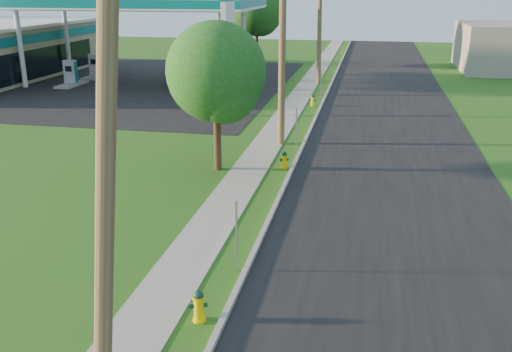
{
  "coord_description": "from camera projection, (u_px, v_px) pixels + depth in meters",
  "views": [
    {
      "loc": [
        3.42,
        -8.98,
        7.26
      ],
      "look_at": [
        0.0,
        8.0,
        1.4
      ],
      "focal_mm": 40.0,
      "sensor_mm": 36.0,
      "label": 1
    }
  ],
  "objects": [
    {
      "name": "sign_post_mid",
      "position": [
        296.0,
        129.0,
        25.79
      ],
      "size": [
        0.05,
        0.04,
        2.0
      ],
      "primitive_type": "cube",
      "color": "gray",
      "rests_on": "ground"
    },
    {
      "name": "tree_verge",
      "position": [
        218.0,
        76.0,
        22.17
      ],
      "size": [
        3.94,
        3.94,
        5.97
      ],
      "color": "#322212",
      "rests_on": "ground"
    },
    {
      "name": "utility_pole_mid",
      "position": [
        282.0,
        38.0,
        25.61
      ],
      "size": [
        1.4,
        0.32,
        9.8
      ],
      "color": "brown",
      "rests_on": "ground"
    },
    {
      "name": "hydrant_far",
      "position": [
        313.0,
        100.0,
        35.44
      ],
      "size": [
        0.39,
        0.34,
        0.74
      ],
      "color": "yellow",
      "rests_on": "ground"
    },
    {
      "name": "sign_post_far",
      "position": [
        321.0,
        85.0,
        37.12
      ],
      "size": [
        0.05,
        0.04,
        2.0
      ],
      "primitive_type": "cube",
      "color": "gray",
      "rests_on": "ground"
    },
    {
      "name": "utility_pole_near",
      "position": [
        106.0,
        148.0,
        8.95
      ],
      "size": [
        1.4,
        0.32,
        9.48
      ],
      "color": "brown",
      "rests_on": "ground"
    },
    {
      "name": "utility_pole_far",
      "position": [
        320.0,
        18.0,
        42.37
      ],
      "size": [
        1.4,
        0.32,
        9.5
      ],
      "color": "brown",
      "rests_on": "ground"
    },
    {
      "name": "forecourt",
      "position": [
        115.0,
        82.0,
        44.01
      ],
      "size": [
        26.0,
        28.0,
        0.02
      ],
      "primitive_type": "cube",
      "color": "black",
      "rests_on": "ground"
    },
    {
      "name": "fuel_pump_nw",
      "position": [
        71.0,
        76.0,
        42.39
      ],
      "size": [
        1.2,
        3.2,
        1.9
      ],
      "color": "gray",
      "rests_on": "ground"
    },
    {
      "name": "fuel_pump_sw",
      "position": [
        96.0,
        69.0,
        46.1
      ],
      "size": [
        1.2,
        3.2,
        1.9
      ],
      "color": "gray",
      "rests_on": "ground"
    },
    {
      "name": "hydrant_mid",
      "position": [
        284.0,
        160.0,
        23.47
      ],
      "size": [
        0.38,
        0.34,
        0.74
      ],
      "color": "#E7B003",
      "rests_on": "ground"
    },
    {
      "name": "fuel_pump_se",
      "position": [
        202.0,
        72.0,
        44.42
      ],
      "size": [
        1.2,
        3.2,
        1.9
      ],
      "color": "gray",
      "rests_on": "ground"
    },
    {
      "name": "hydrant_near",
      "position": [
        199.0,
        306.0,
        12.8
      ],
      "size": [
        0.42,
        0.37,
        0.81
      ],
      "color": "#F9CB00",
      "rests_on": "ground"
    },
    {
      "name": "tree_lot",
      "position": [
        258.0,
        9.0,
        51.2
      ],
      "size": [
        5.22,
        5.22,
        7.91
      ],
      "color": "#322212",
      "rests_on": "ground"
    },
    {
      "name": "fuel_pump_ne",
      "position": [
        187.0,
        80.0,
        40.7
      ],
      "size": [
        1.2,
        3.2,
        1.9
      ],
      "color": "gray",
      "rests_on": "ground"
    },
    {
      "name": "sidewalk",
      "position": [
        233.0,
        193.0,
        20.82
      ],
      "size": [
        1.5,
        120.0,
        0.03
      ],
      "primitive_type": "cube",
      "color": "gray",
      "rests_on": "ground"
    },
    {
      "name": "sign_post_near",
      "position": [
        237.0,
        237.0,
        14.83
      ],
      "size": [
        0.05,
        0.04,
        2.0
      ],
      "primitive_type": "cube",
      "color": "gray",
      "rests_on": "ground"
    },
    {
      "name": "curb",
      "position": [
        281.0,
        194.0,
        20.47
      ],
      "size": [
        0.15,
        120.0,
        0.15
      ],
      "primitive_type": "cube",
      "color": "gray",
      "rests_on": "ground"
    },
    {
      "name": "road",
      "position": [
        395.0,
        204.0,
        19.74
      ],
      "size": [
        8.0,
        120.0,
        0.02
      ],
      "primitive_type": "cube",
      "color": "black",
      "rests_on": "ground"
    },
    {
      "name": "gas_canopy",
      "position": [
        134.0,
        3.0,
        41.75
      ],
      "size": [
        18.18,
        9.18,
        6.4
      ],
      "color": "silver",
      "rests_on": "ground"
    },
    {
      "name": "car_silver",
      "position": [
        197.0,
        75.0,
        42.36
      ],
      "size": [
        5.02,
        3.66,
        1.59
      ],
      "primitive_type": "imported",
      "rotation": [
        0.0,
        0.0,
        1.14
      ],
      "color": "silver",
      "rests_on": "ground"
    },
    {
      "name": "price_pylon",
      "position": [
        228.0,
        19.0,
        31.29
      ],
      "size": [
        0.34,
        2.04,
        6.85
      ],
      "color": "gray",
      "rests_on": "ground"
    }
  ]
}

